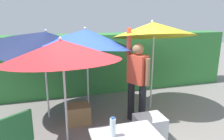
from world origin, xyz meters
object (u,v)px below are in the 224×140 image
Objects in this scene: crate_cardboard at (78,114)px; umbrella_orange at (153,30)px; person_vendor at (137,77)px; chair_plastic at (13,138)px; umbrella_navy at (86,38)px; bottle_water at (113,127)px; umbrella_yellow at (62,50)px; cooler_box at (149,129)px; umbrella_rainbow at (45,40)px.

umbrella_orange is at bearing 8.76° from crate_cardboard.
person_vendor reaches higher than chair_plastic.
umbrella_navy is 8.84× the size of bottle_water.
umbrella_yellow is at bearing -155.78° from umbrella_orange.
person_vendor is (-0.56, -0.54, -0.87)m from umbrella_orange.
umbrella_orange is 2.75m from bottle_water.
umbrella_navy is 2.51m from bottle_water.
umbrella_yellow is 1.40m from chair_plastic.
umbrella_yellow is at bearing -115.81° from umbrella_navy.
bottle_water is (-0.90, -0.84, 0.63)m from cooler_box.
crate_cardboard is 1.94× the size of bottle_water.
chair_plastic is (-2.71, -1.40, -1.30)m from umbrella_orange.
umbrella_rainbow reaches higher than crate_cardboard.
umbrella_rainbow is 2.35× the size of chair_plastic.
cooler_box is (1.63, -1.42, -1.41)m from umbrella_rainbow.
umbrella_orange is at bearing -4.26° from umbrella_rainbow.
umbrella_navy is (0.83, 0.12, 0.01)m from umbrella_rainbow.
bottle_water is at bearing -92.44° from umbrella_navy.
umbrella_navy is at bearing 135.89° from person_vendor.
umbrella_rainbow reaches higher than person_vendor.
chair_plastic reaches higher than cooler_box.
umbrella_navy is at bearing 62.04° from crate_cardboard.
umbrella_orange is at bearing -11.53° from umbrella_navy.
umbrella_yellow reaches higher than chair_plastic.
umbrella_rainbow is at bearing 107.97° from bottle_water.
bottle_water is at bearing -68.56° from umbrella_yellow.
umbrella_rainbow is 2.58m from cooler_box.
person_vendor is 1.82m from bottle_water.
bottle_water is (0.73, -2.25, -0.78)m from umbrella_rainbow.
umbrella_orange is 1.13× the size of person_vendor.
umbrella_rainbow is 4.28× the size of cooler_box.
person_vendor is at bearing -44.11° from umbrella_navy.
chair_plastic is 1.55m from crate_cardboard.
umbrella_orange is 1.17m from person_vendor.
cooler_box is at bearing -116.06° from umbrella_orange.
chair_plastic is 1.82× the size of cooler_box.
bottle_water is (0.47, -1.20, -0.73)m from umbrella_yellow.
umbrella_yellow is at bearing -76.12° from umbrella_rainbow.
umbrella_yellow reaches higher than bottle_water.
umbrella_orange is 3.32m from chair_plastic.
bottle_water reaches higher than cooler_box.
bottle_water is (1.20, -0.69, 0.35)m from chair_plastic.
umbrella_rainbow is 0.98× the size of umbrella_orange.
crate_cardboard is at bearing -38.52° from umbrella_rainbow.
umbrella_navy is 1.38m from person_vendor.
person_vendor is (1.68, -0.70, -0.70)m from umbrella_rainbow.
umbrella_rainbow reaches higher than cooler_box.
bottle_water is (-1.51, -2.09, -0.95)m from umbrella_orange.
chair_plastic is at bearing -127.63° from umbrella_navy.
person_vendor is 2.36m from chair_plastic.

